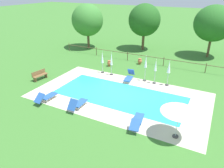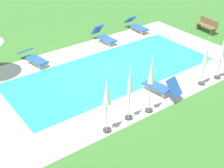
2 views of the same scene
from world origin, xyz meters
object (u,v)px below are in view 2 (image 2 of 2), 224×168
Objects in this scene: patio_umbrella_closed_row_mid_east at (130,86)px; sun_lounger_north_mid at (104,36)px; wooden_bench_lawn_side at (207,25)px; patio_umbrella_closed_row_east at (107,95)px; patio_umbrella_closed_row_mid_west at (223,50)px; patio_umbrella_closed_row_centre at (151,76)px; sun_lounger_north_near_steps at (162,87)px; sun_lounger_north_end at (137,25)px; patio_umbrella_closed_row_west at (206,55)px; sun_lounger_north_far at (34,57)px.

sun_lounger_north_mid is at bearing -118.20° from patio_umbrella_closed_row_mid_east.
wooden_bench_lawn_side is at bearing 157.66° from sun_lounger_north_mid.
patio_umbrella_closed_row_east is at bearing 21.15° from wooden_bench_lawn_side.
patio_umbrella_closed_row_mid_west is 4.55m from patio_umbrella_closed_row_centre.
sun_lounger_north_near_steps is 0.75× the size of patio_umbrella_closed_row_centre.
patio_umbrella_closed_row_west is (1.99, 7.03, 1.15)m from sun_lounger_north_end.
sun_lounger_north_far is at bearing -81.85° from patio_umbrella_closed_row_mid_east.
patio_umbrella_closed_row_centre is 1.00m from patio_umbrella_closed_row_mid_east.
sun_lounger_north_end is 7.26m from patio_umbrella_closed_row_mid_west.
patio_umbrella_closed_row_centre is 10.05m from wooden_bench_lawn_side.
sun_lounger_north_near_steps is 7.74m from sun_lounger_north_end.
patio_umbrella_closed_row_east is at bearing 5.80° from patio_umbrella_closed_row_mid_east.
patio_umbrella_closed_row_mid_west is at bearing 133.67° from sun_lounger_north_far.
patio_umbrella_closed_row_mid_west is 0.99× the size of patio_umbrella_closed_row_mid_east.
patio_umbrella_closed_row_west is 1.02× the size of patio_umbrella_closed_row_mid_east.
patio_umbrella_closed_row_mid_east is at bearing -174.20° from patio_umbrella_closed_row_east.
sun_lounger_north_near_steps is 1.00× the size of sun_lounger_north_mid.
patio_umbrella_closed_row_centre reaches higher than sun_lounger_north_near_steps.
sun_lounger_north_end is 1.29× the size of wooden_bench_lawn_side.
sun_lounger_north_end is (-7.40, -0.33, 0.02)m from sun_lounger_north_far.
patio_umbrella_closed_row_west is at bearing 167.07° from sun_lounger_north_near_steps.
wooden_bench_lawn_side is at bearing -142.88° from patio_umbrella_closed_row_west.
patio_umbrella_closed_row_west reaches higher than patio_umbrella_closed_row_east.
sun_lounger_north_far is at bearing -62.35° from sun_lounger_north_near_steps.
patio_umbrella_closed_row_mid_west is at bearing -179.67° from patio_umbrella_closed_row_east.
sun_lounger_north_end is 9.60m from patio_umbrella_closed_row_mid_east.
patio_umbrella_closed_row_mid_west reaches higher than sun_lounger_north_mid.
sun_lounger_north_mid is at bearing -179.01° from sun_lounger_north_far.
patio_umbrella_closed_row_mid_east reaches higher than patio_umbrella_closed_row_east.
patio_umbrella_closed_row_mid_east is 10.87m from wooden_bench_lawn_side.
sun_lounger_north_end is (-4.14, -6.54, -0.02)m from sun_lounger_north_near_steps.
sun_lounger_north_far is 0.89× the size of patio_umbrella_closed_row_west.
patio_umbrella_closed_row_centre is (4.55, 0.04, 0.20)m from patio_umbrella_closed_row_mid_west.
patio_umbrella_closed_row_mid_east is (-0.96, 6.71, 1.16)m from sun_lounger_north_far.
patio_umbrella_closed_row_east is (3.44, 0.62, 1.21)m from sun_lounger_north_near_steps.
patio_umbrella_closed_row_west is 7.01m from wooden_bench_lawn_side.
sun_lounger_north_near_steps is 2.60m from patio_umbrella_closed_row_mid_east.
patio_umbrella_closed_row_east is 1.51× the size of wooden_bench_lawn_side.
sun_lounger_north_far is (3.25, -6.21, -0.04)m from sun_lounger_north_near_steps.
sun_lounger_north_end is at bearing -177.47° from sun_lounger_north_far.
sun_lounger_north_mid is 0.95× the size of sun_lounger_north_end.
patio_umbrella_closed_row_east reaches higher than sun_lounger_north_near_steps.
patio_umbrella_closed_row_west is at bearing 96.78° from sun_lounger_north_mid.
sun_lounger_north_far is at bearing -12.99° from wooden_bench_lawn_side.
patio_umbrella_closed_row_mid_west is (-1.88, 6.87, 1.10)m from sun_lounger_north_mid.
sun_lounger_north_near_steps is at bearing 25.64° from wooden_bench_lawn_side.
sun_lounger_north_near_steps is 0.95× the size of sun_lounger_north_end.
patio_umbrella_closed_row_west reaches higher than wooden_bench_lawn_side.
patio_umbrella_closed_row_mid_east is 1.16m from patio_umbrella_closed_row_east.
patio_umbrella_closed_row_mid_west is at bearing 43.78° from wooden_bench_lawn_side.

